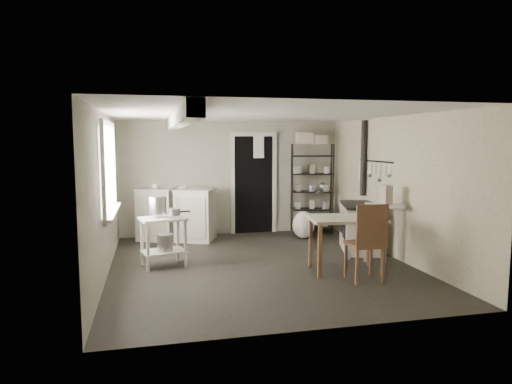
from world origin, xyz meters
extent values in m
plane|color=black|center=(0.00, 0.00, 0.00)|extent=(5.00, 5.00, 0.00)
plane|color=silver|center=(0.00, 0.00, 2.30)|extent=(5.00, 5.00, 0.00)
cube|color=#AAA591|center=(0.00, 2.50, 1.15)|extent=(4.50, 0.02, 2.30)
cube|color=#AAA591|center=(0.00, -2.50, 1.15)|extent=(4.50, 0.02, 2.30)
cube|color=#AAA591|center=(-2.25, 0.00, 1.15)|extent=(0.02, 5.00, 2.30)
cube|color=#AAA591|center=(2.25, 0.00, 1.15)|extent=(0.02, 5.00, 2.30)
cylinder|color=#B9B9BC|center=(-1.52, 0.26, 0.94)|extent=(0.32, 0.32, 0.27)
cylinder|color=#B9B9BC|center=(-1.29, 0.15, 0.85)|extent=(0.20, 0.20, 0.10)
cylinder|color=#B9B9BC|center=(-1.43, 0.18, 0.39)|extent=(0.30, 0.30, 0.25)
imported|color=silver|center=(-1.04, 2.07, 0.95)|extent=(0.28, 0.28, 0.06)
imported|color=silver|center=(-1.55, 2.06, 0.97)|extent=(0.15, 0.15, 0.10)
imported|color=silver|center=(1.28, 2.29, 1.36)|extent=(0.10, 0.10, 0.18)
cube|color=beige|center=(1.47, 2.29, 2.01)|extent=(0.37, 0.34, 0.23)
cube|color=beige|center=(1.77, 2.19, 1.99)|extent=(0.29, 0.27, 0.17)
cube|color=beige|center=(1.93, -0.32, 1.01)|extent=(0.12, 0.20, 0.30)
imported|color=silver|center=(1.34, -0.70, 0.80)|extent=(0.11, 0.11, 0.09)
ellipsoid|color=white|center=(1.28, 1.71, 0.24)|extent=(0.48, 0.43, 0.53)
cylinder|color=silver|center=(1.46, 0.03, 0.07)|extent=(0.11, 0.11, 0.13)
camera|label=1|loc=(-1.61, -6.68, 1.90)|focal=32.00mm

